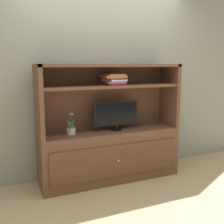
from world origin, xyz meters
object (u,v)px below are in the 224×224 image
at_px(media_console, 110,143).
at_px(potted_plant, 71,130).
at_px(magazine_stack, 113,79).
at_px(tv_monitor, 116,114).

xyz_separation_m(media_console, potted_plant, (-0.52, 0.00, 0.22)).
relative_size(media_console, potted_plant, 6.34).
relative_size(media_console, magazine_stack, 5.25).
bearing_deg(magazine_stack, potted_plant, 179.18).
bearing_deg(magazine_stack, media_console, 169.57).
relative_size(tv_monitor, potted_plant, 2.10).
bearing_deg(potted_plant, media_console, -0.21).
bearing_deg(tv_monitor, magazine_stack, 172.24).
height_order(tv_monitor, potted_plant, tv_monitor).
distance_m(tv_monitor, potted_plant, 0.62).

